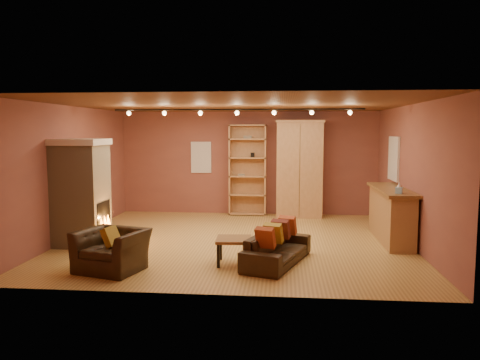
# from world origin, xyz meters

# --- Properties ---
(floor) EXTENTS (7.00, 7.00, 0.00)m
(floor) POSITION_xyz_m (0.00, 0.00, 0.00)
(floor) COLOR #A37A39
(floor) RESTS_ON ground
(ceiling) EXTENTS (7.00, 7.00, 0.00)m
(ceiling) POSITION_xyz_m (0.00, 0.00, 2.80)
(ceiling) COLOR brown
(ceiling) RESTS_ON back_wall
(back_wall) EXTENTS (7.00, 0.02, 2.80)m
(back_wall) POSITION_xyz_m (0.00, 3.25, 1.40)
(back_wall) COLOR brown
(back_wall) RESTS_ON floor
(left_wall) EXTENTS (0.02, 6.50, 2.80)m
(left_wall) POSITION_xyz_m (-3.50, 0.00, 1.40)
(left_wall) COLOR brown
(left_wall) RESTS_ON floor
(right_wall) EXTENTS (0.02, 6.50, 2.80)m
(right_wall) POSITION_xyz_m (3.50, 0.00, 1.40)
(right_wall) COLOR brown
(right_wall) RESTS_ON floor
(fireplace) EXTENTS (1.01, 0.98, 2.12)m
(fireplace) POSITION_xyz_m (-3.04, -0.60, 1.06)
(fireplace) COLOR tan
(fireplace) RESTS_ON floor
(back_window) EXTENTS (0.56, 0.04, 0.86)m
(back_window) POSITION_xyz_m (-1.30, 3.23, 1.55)
(back_window) COLOR silver
(back_window) RESTS_ON back_wall
(bookcase) EXTENTS (1.00, 0.39, 2.45)m
(bookcase) POSITION_xyz_m (0.00, 3.12, 1.24)
(bookcase) COLOR tan
(bookcase) RESTS_ON floor
(armoire) EXTENTS (1.25, 0.71, 2.56)m
(armoire) POSITION_xyz_m (1.39, 2.92, 1.28)
(armoire) COLOR tan
(armoire) RESTS_ON floor
(bar_counter) EXTENTS (0.61, 2.30, 1.10)m
(bar_counter) POSITION_xyz_m (3.20, 0.30, 0.56)
(bar_counter) COLOR #A77B4C
(bar_counter) RESTS_ON floor
(tissue_box) EXTENTS (0.15, 0.15, 0.22)m
(tissue_box) POSITION_xyz_m (3.15, -0.51, 1.19)
(tissue_box) COLOR #8FC3E5
(tissue_box) RESTS_ON bar_counter
(right_window) EXTENTS (0.05, 0.90, 1.00)m
(right_window) POSITION_xyz_m (3.47, 1.40, 1.65)
(right_window) COLOR silver
(right_window) RESTS_ON right_wall
(loveseat) EXTENTS (1.07, 1.84, 0.75)m
(loveseat) POSITION_xyz_m (0.87, -1.60, 0.36)
(loveseat) COLOR black
(loveseat) RESTS_ON floor
(armchair) EXTENTS (1.17, 0.92, 0.90)m
(armchair) POSITION_xyz_m (-1.82, -2.26, 0.45)
(armchair) COLOR black
(armchair) RESTS_ON floor
(coffee_table) EXTENTS (0.63, 0.63, 0.45)m
(coffee_table) POSITION_xyz_m (0.14, -1.70, 0.38)
(coffee_table) COLOR brown
(coffee_table) RESTS_ON floor
(track_rail) EXTENTS (5.20, 0.09, 0.13)m
(track_rail) POSITION_xyz_m (0.00, 0.20, 2.68)
(track_rail) COLOR black
(track_rail) RESTS_ON ceiling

